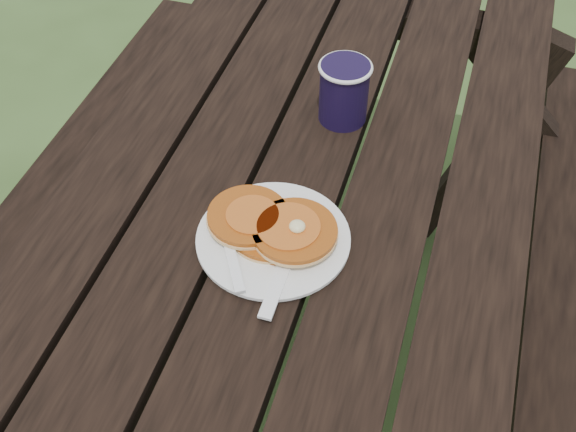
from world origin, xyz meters
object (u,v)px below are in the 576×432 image
(plate, at_px, (273,239))
(pancake_stack, at_px, (272,226))
(coffee_cup, at_px, (344,89))
(picnic_table, at_px, (298,311))

(plate, height_order, pancake_stack, pancake_stack)
(pancake_stack, bearing_deg, plate, -67.18)
(plate, distance_m, coffee_cup, 0.32)
(picnic_table, height_order, coffee_cup, coffee_cup)
(pancake_stack, height_order, coffee_cup, coffee_cup)
(plate, bearing_deg, coffee_cup, 84.84)
(pancake_stack, relative_size, coffee_cup, 1.79)
(picnic_table, xyz_separation_m, plate, (0.00, -0.15, 0.39))
(picnic_table, relative_size, pancake_stack, 8.89)
(picnic_table, bearing_deg, plate, -89.73)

